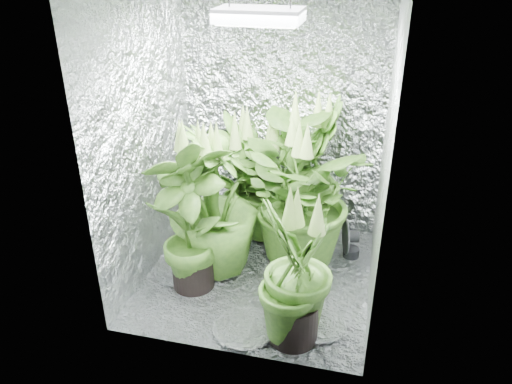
{
  "coord_description": "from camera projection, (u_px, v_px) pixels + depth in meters",
  "views": [
    {
      "loc": [
        0.7,
        -2.94,
        2.22
      ],
      "look_at": [
        -0.02,
        0.0,
        0.68
      ],
      "focal_mm": 35.0,
      "sensor_mm": 36.0,
      "label": 1
    }
  ],
  "objects": [
    {
      "name": "plant_c",
      "position": [
        308.0,
        172.0,
        3.94
      ],
      "size": [
        0.81,
        0.81,
        1.25
      ],
      "rotation": [
        0.0,
        0.0,
        1.21
      ],
      "color": "black",
      "rests_on": "ground"
    },
    {
      "name": "plant_a",
      "position": [
        270.0,
        181.0,
        4.0
      ],
      "size": [
        0.98,
        0.98,
        1.03
      ],
      "rotation": [
        0.0,
        0.0,
        0.18
      ],
      "color": "black",
      "rests_on": "ground"
    },
    {
      "name": "plant_g",
      "position": [
        295.0,
        275.0,
        2.9
      ],
      "size": [
        0.58,
        0.58,
        1.04
      ],
      "rotation": [
        0.0,
        0.0,
        4.57
      ],
      "color": "black",
      "rests_on": "ground"
    },
    {
      "name": "ground",
      "position": [
        259.0,
        274.0,
        3.7
      ],
      "size": [
        1.6,
        1.6,
        0.0
      ],
      "primitive_type": "plane",
      "color": "silver",
      "rests_on": "ground"
    },
    {
      "name": "circulation_fan",
      "position": [
        349.0,
        242.0,
        3.85
      ],
      "size": [
        0.15,
        0.27,
        0.32
      ],
      "rotation": [
        0.0,
        0.0,
        0.24
      ],
      "color": "black",
      "rests_on": "ground"
    },
    {
      "name": "plant_e",
      "position": [
        298.0,
        198.0,
        3.59
      ],
      "size": [
        1.15,
        1.15,
        1.17
      ],
      "rotation": [
        0.0,
        0.0,
        2.92
      ],
      "color": "black",
      "rests_on": "ground"
    },
    {
      "name": "plant_f",
      "position": [
        189.0,
        215.0,
        3.33
      ],
      "size": [
        0.84,
        0.84,
        1.23
      ],
      "rotation": [
        0.0,
        0.0,
        3.82
      ],
      "color": "black",
      "rests_on": "ground"
    },
    {
      "name": "plant_b",
      "position": [
        239.0,
        177.0,
        4.08
      ],
      "size": [
        0.7,
        0.7,
        1.08
      ],
      "rotation": [
        0.0,
        0.0,
        1.02
      ],
      "color": "black",
      "rests_on": "ground"
    },
    {
      "name": "plant_d",
      "position": [
        215.0,
        203.0,
        3.53
      ],
      "size": [
        0.82,
        0.82,
        1.19
      ],
      "rotation": [
        0.0,
        0.0,
        2.04
      ],
      "color": "black",
      "rests_on": "ground"
    },
    {
      "name": "plant_label",
      "position": [
        304.0,
        304.0,
        2.94
      ],
      "size": [
        0.05,
        0.03,
        0.08
      ],
      "primitive_type": "cube",
      "rotation": [
        -0.21,
        0.0,
        0.18
      ],
      "color": "white",
      "rests_on": "plant_g"
    },
    {
      "name": "grow_lamp",
      "position": [
        259.0,
        16.0,
        2.87
      ],
      "size": [
        0.5,
        0.3,
        0.22
      ],
      "color": "gray",
      "rests_on": "ceiling"
    },
    {
      "name": "walls",
      "position": [
        259.0,
        149.0,
        3.25
      ],
      "size": [
        1.62,
        1.62,
        2.0
      ],
      "color": "silver",
      "rests_on": "ground"
    }
  ]
}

